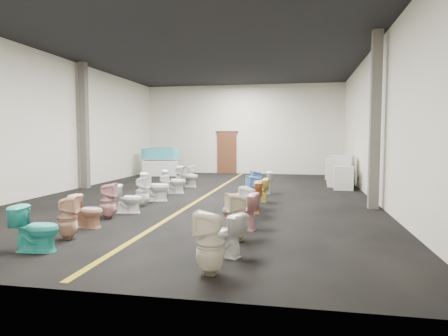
{
  "coord_description": "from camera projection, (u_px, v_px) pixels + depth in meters",
  "views": [
    {
      "loc": [
        2.89,
        -12.21,
        1.81
      ],
      "look_at": [
        0.37,
        1.0,
        0.8
      ],
      "focal_mm": 32.0,
      "sensor_mm": 36.0,
      "label": 1
    }
  ],
  "objects": [
    {
      "name": "toilet_right_2",
      "position": [
        238.0,
        217.0,
        7.01
      ],
      "size": [
        0.52,
        0.51,
        0.85
      ],
      "primitive_type": "imported",
      "rotation": [
        0.0,
        0.0,
        -1.14
      ],
      "color": "beige",
      "rests_on": "floor"
    },
    {
      "name": "toilet_left_0",
      "position": [
        36.0,
        228.0,
        6.36
      ],
      "size": [
        0.77,
        0.49,
        0.74
      ],
      "primitive_type": "imported",
      "rotation": [
        0.0,
        0.0,
        1.67
      ],
      "color": "#2FB4A8",
      "rests_on": "floor"
    },
    {
      "name": "toilet_left_11",
      "position": [
        191.0,
        175.0,
        15.79
      ],
      "size": [
        0.44,
        0.44,
        0.73
      ],
      "primitive_type": "imported",
      "rotation": [
        0.0,
        0.0,
        1.98
      ],
      "color": "white",
      "rests_on": "floor"
    },
    {
      "name": "toilet_right_8",
      "position": [
        257.0,
        184.0,
        12.2
      ],
      "size": [
        0.48,
        0.48,
        0.83
      ],
      "primitive_type": "imported",
      "rotation": [
        0.0,
        0.0,
        -1.23
      ],
      "color": "#6FA0D9",
      "rests_on": "floor"
    },
    {
      "name": "toilet_left_8",
      "position": [
        174.0,
        181.0,
        13.09
      ],
      "size": [
        0.86,
        0.66,
        0.78
      ],
      "primitive_type": "imported",
      "rotation": [
        0.0,
        0.0,
        1.9
      ],
      "color": "white",
      "rests_on": "floor"
    },
    {
      "name": "door_frame",
      "position": [
        227.0,
        132.0,
        20.41
      ],
      "size": [
        1.15,
        0.08,
        0.1
      ],
      "primitive_type": "cube",
      "color": "#331C11",
      "rests_on": "back_door"
    },
    {
      "name": "toilet_left_5",
      "position": [
        142.0,
        191.0,
        10.61
      ],
      "size": [
        0.42,
        0.42,
        0.8
      ],
      "primitive_type": "imported",
      "rotation": [
        0.0,
        0.0,
        1.4
      ],
      "color": "white",
      "rests_on": "floor"
    },
    {
      "name": "bathtub",
      "position": [
        161.0,
        153.0,
        19.22
      ],
      "size": [
        1.83,
        0.94,
        0.55
      ],
      "rotation": [
        0.0,
        0.0,
        0.23
      ],
      "color": "#44B2C4",
      "rests_on": "display_table"
    },
    {
      "name": "ceiling",
      "position": [
        206.0,
        51.0,
        12.29
      ],
      "size": [
        16.0,
        16.0,
        0.0
      ],
      "primitive_type": "plane",
      "rotation": [
        3.14,
        0.0,
        0.0
      ],
      "color": "black",
      "rests_on": "ground"
    },
    {
      "name": "wall_right",
      "position": [
        375.0,
        123.0,
        11.53
      ],
      "size": [
        0.0,
        16.0,
        16.0
      ],
      "primitive_type": "plane",
      "rotation": [
        1.57,
        0.0,
        -1.57
      ],
      "color": "beige",
      "rests_on": "ground"
    },
    {
      "name": "column_right",
      "position": [
        375.0,
        121.0,
        10.11
      ],
      "size": [
        0.25,
        0.25,
        4.5
      ],
      "primitive_type": "cube",
      "color": "#59544C",
      "rests_on": "floor"
    },
    {
      "name": "toilet_left_1",
      "position": [
        67.0,
        218.0,
        7.11
      ],
      "size": [
        0.44,
        0.43,
        0.78
      ],
      "primitive_type": "imported",
      "rotation": [
        0.0,
        0.0,
        1.83
      ],
      "color": "#DBA589",
      "rests_on": "floor"
    },
    {
      "name": "floor",
      "position": [
        207.0,
        195.0,
        12.63
      ],
      "size": [
        16.0,
        16.0,
        0.0
      ],
      "primitive_type": "plane",
      "color": "black",
      "rests_on": "ground"
    },
    {
      "name": "appliance_crate_c",
      "position": [
        338.0,
        173.0,
        15.95
      ],
      "size": [
        0.92,
        0.92,
        0.81
      ],
      "primitive_type": "cube",
      "rotation": [
        0.0,
        0.0,
        -0.35
      ],
      "color": "silver",
      "rests_on": "floor"
    },
    {
      "name": "column_left",
      "position": [
        84.0,
        126.0,
        14.33
      ],
      "size": [
        0.25,
        0.25,
        4.5
      ],
      "primitive_type": "cube",
      "color": "#59544C",
      "rests_on": "floor"
    },
    {
      "name": "toilet_right_4",
      "position": [
        249.0,
        204.0,
        8.73
      ],
      "size": [
        0.44,
        0.43,
        0.76
      ],
      "primitive_type": "imported",
      "rotation": [
        0.0,
        0.0,
        -1.89
      ],
      "color": "white",
      "rests_on": "floor"
    },
    {
      "name": "wall_back",
      "position": [
        243.0,
        129.0,
        20.3
      ],
      "size": [
        10.0,
        0.0,
        10.0
      ],
      "primitive_type": "plane",
      "rotation": [
        1.57,
        0.0,
        0.0
      ],
      "color": "beige",
      "rests_on": "ground"
    },
    {
      "name": "toilet_left_6",
      "position": [
        155.0,
        187.0,
        11.46
      ],
      "size": [
        0.93,
        0.72,
        0.84
      ],
      "primitive_type": "imported",
      "rotation": [
        0.0,
        0.0,
        1.91
      ],
      "color": "white",
      "rests_on": "floor"
    },
    {
      "name": "toilet_left_7",
      "position": [
        164.0,
        186.0,
        12.28
      ],
      "size": [
        0.39,
        0.38,
        0.7
      ],
      "primitive_type": "imported",
      "rotation": [
        0.0,
        0.0,
        1.83
      ],
      "color": "white",
      "rests_on": "floor"
    },
    {
      "name": "toilet_left_9",
      "position": [
        180.0,
        178.0,
        13.99
      ],
      "size": [
        0.46,
        0.45,
        0.83
      ],
      "primitive_type": "imported",
      "rotation": [
        0.0,
        0.0,
        1.32
      ],
      "color": "silver",
      "rests_on": "floor"
    },
    {
      "name": "appliance_crate_a",
      "position": [
        343.0,
        178.0,
        14.0
      ],
      "size": [
        0.68,
        0.68,
        0.83
      ],
      "primitive_type": "cube",
      "rotation": [
        0.0,
        0.0,
        -0.06
      ],
      "color": "silver",
      "rests_on": "floor"
    },
    {
      "name": "display_table",
      "position": [
        161.0,
        168.0,
        19.28
      ],
      "size": [
        1.81,
        1.22,
        0.74
      ],
      "primitive_type": "cube",
      "rotation": [
        0.0,
        0.0,
        0.25
      ],
      "color": "white",
      "rests_on": "floor"
    },
    {
      "name": "appliance_crate_b",
      "position": [
        341.0,
        171.0,
        14.85
      ],
      "size": [
        1.03,
        1.03,
        1.16
      ],
      "primitive_type": "cube",
      "rotation": [
        0.0,
        0.0,
        -0.25
      ],
      "color": "beige",
      "rests_on": "floor"
    },
    {
      "name": "toilet_right_7",
      "position": [
        257.0,
        190.0,
        11.31
      ],
      "size": [
        0.67,
        0.38,
        0.68
      ],
      "primitive_type": "imported",
      "rotation": [
        0.0,
        0.0,
        -1.58
      ],
      "color": "#F6D74E",
      "rests_on": "floor"
    },
    {
      "name": "toilet_right_5",
      "position": [
        246.0,
        197.0,
        9.61
      ],
      "size": [
        0.79,
        0.48,
        0.79
      ],
      "primitive_type": "imported",
      "rotation": [
        0.0,
        0.0,
        -1.52
      ],
      "color": "#CE6C31",
      "rests_on": "floor"
    },
    {
      "name": "aisle_stripe",
      "position": [
        207.0,
        195.0,
        12.63
      ],
      "size": [
        0.12,
        15.6,
        0.01
      ],
      "primitive_type": "cube",
      "color": "olive",
      "rests_on": "floor"
    },
    {
      "name": "toilet_right_0",
      "position": [
        210.0,
        243.0,
        5.24
      ],
      "size": [
        0.4,
        0.39,
        0.86
      ],
      "primitive_type": "imported",
      "rotation": [
        0.0,
        0.0,
        -1.59
      ],
      "color": "beige",
      "rests_on": "floor"
    },
    {
      "name": "toilet_left_3",
      "position": [
        108.0,
        201.0,
        8.93
      ],
      "size": [
        0.45,
        0.44,
        0.81
      ],
      "primitive_type": "imported",
      "rotation": [
        0.0,
        0.0,
        1.8
      ],
      "color": "#D4989A",
      "rests_on": "floor"
    },
    {
      "name": "wall_left",
      "position": [
        62.0,
        125.0,
        13.4
      ],
      "size": [
        0.0,
        16.0,
        16.0
      ],
      "primitive_type": "plane",
      "rotation": [
        1.57,
        0.0,
        1.57
      ],
      "color": "beige",
      "rests_on": "ground"
    },
    {
      "name": "toilet_right_6",
      "position": [
        255.0,
        191.0,
        10.42
      ],
      "size": [
        0.51,
        0.51,
        0.85
      ],
      "primitive_type": "imported",
      "rotation": [
        0.0,
        0.0,
        -1.14
      ],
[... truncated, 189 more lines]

